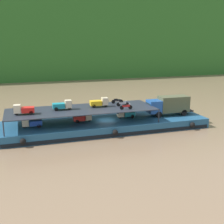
% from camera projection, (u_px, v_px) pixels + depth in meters
% --- Properties ---
extents(ground_plane, '(400.00, 400.00, 0.00)m').
position_uv_depth(ground_plane, '(107.00, 129.00, 44.87)').
color(ground_plane, '#7F664C').
extents(hillside_far_bank, '(145.27, 28.04, 33.01)m').
position_uv_depth(hillside_far_bank, '(51.00, 26.00, 105.99)').
color(hillside_far_bank, '#286023').
rests_on(hillside_far_bank, ground).
extents(cargo_barge, '(30.97, 8.77, 1.50)m').
position_uv_depth(cargo_barge, '(107.00, 125.00, 44.67)').
color(cargo_barge, navy).
rests_on(cargo_barge, ground).
extents(covered_lorry, '(7.90, 2.46, 3.10)m').
position_uv_depth(covered_lorry, '(169.00, 105.00, 47.05)').
color(covered_lorry, '#1E4C99').
rests_on(covered_lorry, cargo_barge).
extents(cargo_rack, '(21.77, 7.34, 2.00)m').
position_uv_depth(cargo_rack, '(82.00, 109.00, 42.94)').
color(cargo_rack, '#232833').
rests_on(cargo_rack, cargo_barge).
extents(mini_truck_lower_stern, '(2.74, 1.21, 1.38)m').
position_uv_depth(mini_truck_lower_stern, '(32.00, 123.00, 40.60)').
color(mini_truck_lower_stern, '#1E47B7').
rests_on(mini_truck_lower_stern, cargo_barge).
extents(mini_truck_lower_aft, '(2.74, 1.20, 1.38)m').
position_uv_depth(mini_truck_lower_aft, '(83.00, 117.00, 43.37)').
color(mini_truck_lower_aft, red).
rests_on(mini_truck_lower_aft, cargo_barge).
extents(mini_truck_lower_mid, '(2.75, 1.22, 1.38)m').
position_uv_depth(mini_truck_lower_mid, '(125.00, 114.00, 45.64)').
color(mini_truck_lower_mid, teal).
rests_on(mini_truck_lower_mid, cargo_barge).
extents(mini_truck_upper_stern, '(2.79, 1.29, 1.38)m').
position_uv_depth(mini_truck_upper_stern, '(24.00, 110.00, 39.63)').
color(mini_truck_upper_stern, red).
rests_on(mini_truck_upper_stern, cargo_rack).
extents(mini_truck_upper_mid, '(2.76, 1.24, 1.38)m').
position_uv_depth(mini_truck_upper_mid, '(62.00, 105.00, 42.31)').
color(mini_truck_upper_mid, teal).
rests_on(mini_truck_upper_mid, cargo_rack).
extents(mini_truck_upper_fore, '(2.79, 1.28, 1.38)m').
position_uv_depth(mini_truck_upper_fore, '(99.00, 102.00, 44.16)').
color(mini_truck_upper_fore, gold).
rests_on(mini_truck_upper_fore, cargo_rack).
extents(motorcycle_upper_port, '(1.90, 0.55, 0.87)m').
position_uv_depth(motorcycle_upper_port, '(126.00, 107.00, 42.58)').
color(motorcycle_upper_port, black).
rests_on(motorcycle_upper_port, cargo_rack).
extents(motorcycle_upper_centre, '(1.90, 0.55, 0.87)m').
position_uv_depth(motorcycle_upper_centre, '(122.00, 103.00, 44.69)').
color(motorcycle_upper_centre, black).
rests_on(motorcycle_upper_centre, cargo_rack).
extents(motorcycle_upper_stbd, '(1.90, 0.55, 0.87)m').
position_uv_depth(motorcycle_upper_stbd, '(117.00, 101.00, 46.70)').
color(motorcycle_upper_stbd, black).
rests_on(motorcycle_upper_stbd, cargo_rack).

